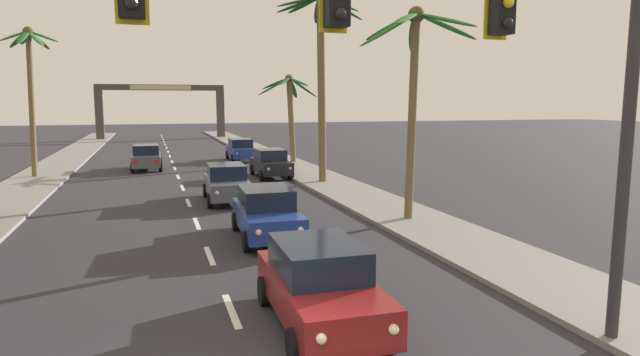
{
  "coord_description": "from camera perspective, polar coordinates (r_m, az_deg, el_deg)",
  "views": [
    {
      "loc": [
        -1.52,
        -7.1,
        4.45
      ],
      "look_at": [
        3.3,
        8.0,
        2.2
      ],
      "focal_mm": 29.95,
      "sensor_mm": 36.0,
      "label": 1
    }
  ],
  "objects": [
    {
      "name": "traffic_signal_mast",
      "position": [
        8.54,
        13.21,
        13.76
      ],
      "size": [
        11.26,
        0.41,
        7.25
      ],
      "color": "#2D2D33",
      "rests_on": "ground"
    },
    {
      "name": "sedan_parked_nearest_kerb",
      "position": [
        41.6,
        -8.46,
        3.02
      ],
      "size": [
        1.97,
        4.46,
        1.68
      ],
      "color": "navy",
      "rests_on": "ground"
    },
    {
      "name": "sidewalk_left",
      "position": [
        28.16,
        -30.35,
        -1.99
      ],
      "size": [
        3.2,
        110.0,
        0.14
      ],
      "primitive_type": "cube",
      "color": "gray",
      "rests_on": "ground"
    },
    {
      "name": "palm_right_third",
      "position": [
        29.31,
        0.11,
        13.34
      ],
      "size": [
        4.77,
        4.76,
        10.25
      ],
      "color": "brown",
      "rests_on": "ground"
    },
    {
      "name": "sidewalk_right",
      "position": [
        28.99,
        1.26,
        -0.62
      ],
      "size": [
        3.2,
        110.0,
        0.14
      ],
      "primitive_type": "cube",
      "color": "gray",
      "rests_on": "ground"
    },
    {
      "name": "town_gateway_arch",
      "position": [
        68.75,
        -16.58,
        7.63
      ],
      "size": [
        15.18,
        0.9,
        6.63
      ],
      "color": "#423D38",
      "rests_on": "ground"
    },
    {
      "name": "sedan_parked_mid_kerb",
      "position": [
        32.18,
        -5.3,
        1.62
      ],
      "size": [
        1.96,
        4.46,
        1.68
      ],
      "color": "black",
      "rests_on": "ground"
    },
    {
      "name": "sedan_third_in_queue",
      "position": [
        17.65,
        -5.73,
        -3.72
      ],
      "size": [
        2.07,
        4.5,
        1.68
      ],
      "color": "navy",
      "rests_on": "ground"
    },
    {
      "name": "palm_left_third",
      "position": [
        35.34,
        -28.57,
        9.97
      ],
      "size": [
        3.05,
        2.93,
        8.73
      ],
      "color": "brown",
      "rests_on": "ground"
    },
    {
      "name": "palm_right_farthest",
      "position": [
        39.09,
        -3.26,
        8.1
      ],
      "size": [
        4.51,
        4.5,
        6.47
      ],
      "color": "brown",
      "rests_on": "ground"
    },
    {
      "name": "lane_markings",
      "position": [
        27.9,
        -13.41,
        -1.32
      ],
      "size": [
        4.28,
        89.72,
        0.01
      ],
      "color": "silver",
      "rests_on": "ground"
    },
    {
      "name": "sedan_lead_at_stop_bar",
      "position": [
        10.86,
        -0.06,
        -11.25
      ],
      "size": [
        2.02,
        4.48,
        1.68
      ],
      "color": "maroon",
      "rests_on": "ground"
    },
    {
      "name": "sedan_oncoming_far",
      "position": [
        37.37,
        -18.03,
        2.15
      ],
      "size": [
        2.02,
        4.48,
        1.68
      ],
      "color": "#4C515B",
      "rests_on": "ground"
    },
    {
      "name": "sedan_fifth_in_queue",
      "position": [
        24.53,
        -9.94,
        -0.48
      ],
      "size": [
        2.07,
        4.5,
        1.68
      ],
      "color": "#4C515B",
      "rests_on": "ground"
    },
    {
      "name": "palm_right_second",
      "position": [
        20.04,
        10.0,
        12.0
      ],
      "size": [
        4.65,
        4.57,
        7.87
      ],
      "color": "brown",
      "rests_on": "ground"
    }
  ]
}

